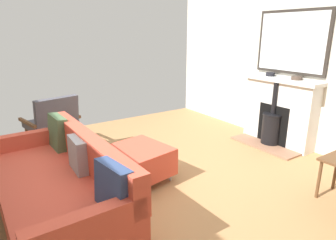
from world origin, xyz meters
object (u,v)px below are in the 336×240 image
(sofa, at_px, (60,185))
(mantel_bowl_far, at_px, (297,78))
(fireplace, at_px, (278,114))
(armchair_accent, at_px, (53,120))
(mantel_bowl_near, at_px, (270,74))
(ottoman, at_px, (139,160))

(sofa, bearing_deg, mantel_bowl_far, 178.14)
(fireplace, bearing_deg, armchair_accent, -28.18)
(sofa, bearing_deg, mantel_bowl_near, -174.09)
(mantel_bowl_near, height_order, ottoman, mantel_bowl_near)
(mantel_bowl_far, bearing_deg, sofa, -1.86)
(fireplace, xyz_separation_m, mantel_bowl_far, (-0.04, 0.21, 0.58))
(ottoman, bearing_deg, fireplace, 176.78)
(sofa, relative_size, armchair_accent, 2.42)
(mantel_bowl_near, bearing_deg, armchair_accent, -24.11)
(mantel_bowl_far, relative_size, ottoman, 0.20)
(mantel_bowl_far, bearing_deg, fireplace, -78.85)
(fireplace, bearing_deg, sofa, 1.80)
(fireplace, height_order, armchair_accent, fireplace)
(fireplace, xyz_separation_m, sofa, (3.26, 0.10, -0.13))
(mantel_bowl_near, distance_m, sofa, 3.39)
(armchair_accent, bearing_deg, fireplace, 151.82)
(mantel_bowl_near, bearing_deg, mantel_bowl_far, 90.00)
(sofa, xyz_separation_m, ottoman, (-0.94, -0.23, -0.09))
(sofa, bearing_deg, armchair_accent, -101.59)
(sofa, bearing_deg, fireplace, -178.20)
(mantel_bowl_far, relative_size, sofa, 0.08)
(mantel_bowl_far, distance_m, sofa, 3.38)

